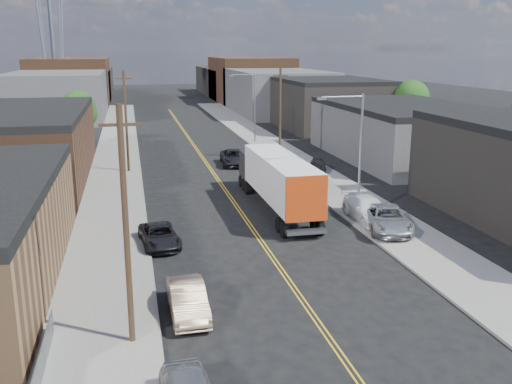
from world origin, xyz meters
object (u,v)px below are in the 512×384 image
car_left_c (160,236)px  car_right_lot_a (387,219)px  car_ahead_truck (234,158)px  car_right_lot_b (368,209)px  car_right_lot_c (318,165)px  semi_truck (275,177)px  car_left_b (188,300)px

car_left_c → car_right_lot_a: (15.05, -0.55, 0.30)m
car_right_lot_a → car_ahead_truck: bearing=115.7°
car_left_c → car_right_lot_b: (14.73, 1.91, 0.30)m
car_ahead_truck → car_right_lot_c: bearing=-32.5°
car_ahead_truck → car_left_c: bearing=-106.4°
semi_truck → car_right_lot_b: semi_truck is taller
semi_truck → car_ahead_truck: bearing=90.0°
car_right_lot_a → semi_truck: bearing=139.7°
car_right_lot_c → car_ahead_truck: 9.33m
car_right_lot_a → car_right_lot_c: (1.54, 19.12, -0.15)m
semi_truck → car_right_lot_c: (7.35, 11.55, -1.62)m
car_left_b → car_right_lot_b: size_ratio=0.83×
car_left_c → car_right_lot_a: size_ratio=0.82×
car_left_c → car_right_lot_c: size_ratio=1.23×
semi_truck → car_right_lot_a: semi_truck is taller
car_left_b → car_right_lot_c: 32.62m
semi_truck → car_left_b: bearing=-117.0°
car_left_b → car_right_lot_a: car_right_lot_a is taller
car_left_c → car_ahead_truck: car_ahead_truck is taller
car_right_lot_b → car_ahead_truck: size_ratio=0.98×
car_left_b → car_left_c: (-0.74, 9.94, -0.10)m
semi_truck → car_right_lot_b: size_ratio=2.90×
semi_truck → car_left_c: bearing=-143.2°
car_right_lot_c → car_ahead_truck: car_ahead_truck is taller
semi_truck → car_left_c: (-9.25, -7.03, -1.76)m
car_right_lot_b → car_left_c: bearing=-173.4°
car_left_c → car_ahead_truck: size_ratio=0.83×
car_right_lot_b → car_right_lot_c: 16.77m
car_right_lot_a → car_ahead_truck: (-5.91, 24.72, -0.16)m
semi_truck → car_left_b: 19.05m
semi_truck → car_right_lot_a: bearing=-52.9°
semi_truck → car_right_lot_a: (5.80, -7.57, -1.46)m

